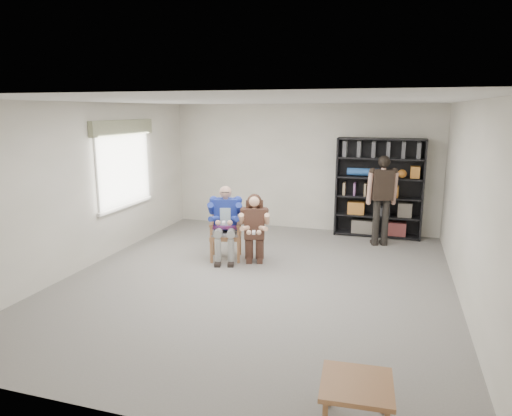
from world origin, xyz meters
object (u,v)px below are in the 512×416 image
(armchair, at_px, (226,231))
(side_table, at_px, (356,404))
(standing_man, at_px, (382,201))
(bookshelf, at_px, (379,188))
(seated_man, at_px, (226,223))
(kneeling_woman, at_px, (254,230))

(armchair, relative_size, side_table, 1.73)
(standing_man, bearing_deg, bookshelf, 79.90)
(seated_man, bearing_deg, standing_man, 17.07)
(armchair, relative_size, kneeling_woman, 0.84)
(seated_man, height_order, side_table, seated_man)
(bookshelf, bearing_deg, seated_man, -136.83)
(armchair, height_order, kneeling_woman, kneeling_woman)
(bookshelf, height_order, side_table, bookshelf)
(standing_man, bearing_deg, kneeling_woman, -156.08)
(armchair, xyz_separation_m, seated_man, (0.00, 0.00, 0.16))
(side_table, bearing_deg, standing_man, 90.15)
(kneeling_woman, relative_size, standing_man, 0.69)
(bookshelf, xyz_separation_m, standing_man, (0.09, -0.69, -0.15))
(kneeling_woman, height_order, standing_man, standing_man)
(armchair, relative_size, standing_man, 0.58)
(armchair, xyz_separation_m, standing_man, (2.65, 1.71, 0.38))
(standing_man, bearing_deg, armchair, -164.73)
(armchair, distance_m, standing_man, 3.18)
(armchair, xyz_separation_m, bookshelf, (2.56, 2.40, 0.53))
(side_table, bearing_deg, bookshelf, 90.96)
(armchair, distance_m, kneeling_woman, 0.60)
(seated_man, distance_m, side_table, 4.76)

